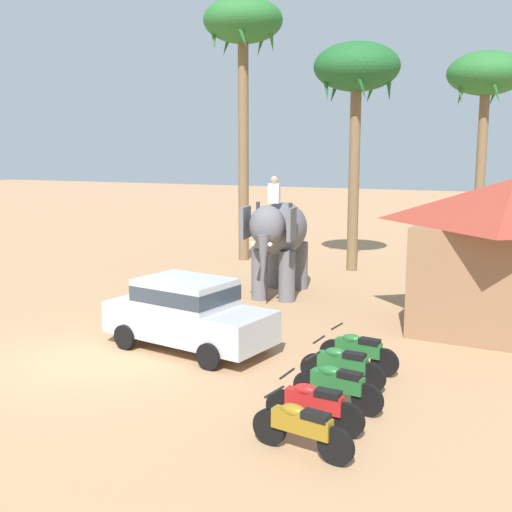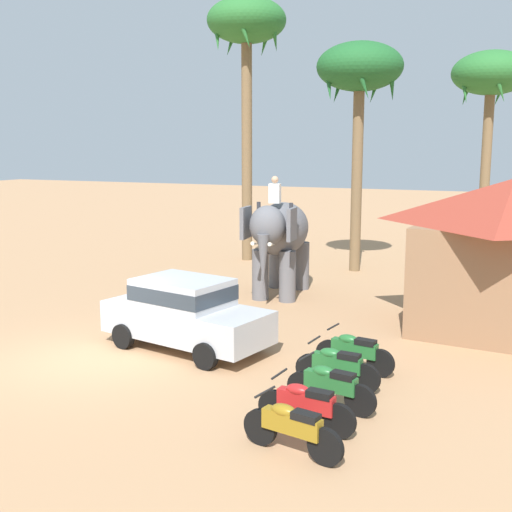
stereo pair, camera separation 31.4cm
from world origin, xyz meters
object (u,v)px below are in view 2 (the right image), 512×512
car_sedan_foreground (185,311)px  motorcycle_mid_row (330,385)px  roadside_hut (510,252)px  elephant_with_mahout (280,235)px  motorcycle_far_in_row (354,351)px  palm_tree_left_of_road (360,74)px  motorcycle_fourth_in_row (337,366)px  palm_tree_behind_elephant (247,32)px  motorcycle_second_in_row (306,405)px  palm_tree_near_hut (491,80)px  motorcycle_nearest_camera (292,427)px

car_sedan_foreground → motorcycle_mid_row: size_ratio=2.43×
car_sedan_foreground → roadside_hut: (6.92, 4.50, 1.20)m
car_sedan_foreground → elephant_with_mahout: size_ratio=1.10×
motorcycle_far_in_row → palm_tree_left_of_road: bearing=105.3°
elephant_with_mahout → roadside_hut: size_ratio=0.74×
motorcycle_fourth_in_row → palm_tree_behind_elephant: palm_tree_behind_elephant is taller
motorcycle_fourth_in_row → motorcycle_far_in_row: bearing=86.4°
motorcycle_second_in_row → motorcycle_fourth_in_row: 2.10m
motorcycle_mid_row → car_sedan_foreground: bearing=154.5°
motorcycle_second_in_row → motorcycle_far_in_row: (-0.02, 3.14, 0.00)m
palm_tree_near_hut → roadside_hut: 12.72m
palm_tree_near_hut → palm_tree_behind_elephant: bearing=-154.6°
car_sedan_foreground → elephant_with_mahout: elephant_with_mahout is taller
motorcycle_far_in_row → palm_tree_near_hut: bearing=85.7°
elephant_with_mahout → motorcycle_far_in_row: size_ratio=2.21×
motorcycle_second_in_row → roadside_hut: size_ratio=0.34×
motorcycle_second_in_row → palm_tree_left_of_road: palm_tree_left_of_road is taller
elephant_with_mahout → palm_tree_behind_elephant: size_ratio=0.37×
elephant_with_mahout → motorcycle_mid_row: size_ratio=2.21×
motorcycle_fourth_in_row → palm_tree_left_of_road: bearing=103.8°
motorcycle_fourth_in_row → motorcycle_second_in_row: bearing=-87.6°
car_sedan_foreground → motorcycle_mid_row: bearing=-25.5°
motorcycle_nearest_camera → palm_tree_behind_elephant: 19.63m
motorcycle_far_in_row → palm_tree_behind_elephant: 16.53m
motorcycle_second_in_row → motorcycle_far_in_row: 3.14m
motorcycle_nearest_camera → motorcycle_mid_row: bearing=89.4°
motorcycle_far_in_row → palm_tree_behind_elephant: (-7.87, 11.54, 8.85)m
motorcycle_fourth_in_row → palm_tree_near_hut: 18.33m
car_sedan_foreground → motorcycle_second_in_row: (4.13, -3.05, -0.46)m
car_sedan_foreground → motorcycle_fourth_in_row: 4.18m
palm_tree_behind_elephant → palm_tree_left_of_road: (4.84, -0.51, -1.90)m
car_sedan_foreground → palm_tree_near_hut: bearing=71.6°
motorcycle_fourth_in_row → car_sedan_foreground: bearing=166.7°
palm_tree_behind_elephant → motorcycle_mid_row: bearing=-59.6°
car_sedan_foreground → motorcycle_far_in_row: (4.10, 0.09, -0.46)m
motorcycle_second_in_row → roadside_hut: roadside_hut is taller
motorcycle_nearest_camera → car_sedan_foreground: bearing=136.8°
palm_tree_behind_elephant → elephant_with_mahout: bearing=-56.2°
palm_tree_left_of_road → motorcycle_mid_row: bearing=-76.5°
motorcycle_nearest_camera → motorcycle_second_in_row: same height
motorcycle_second_in_row → palm_tree_near_hut: size_ratio=0.21×
roadside_hut → motorcycle_mid_row: bearing=-112.3°
motorcycle_fourth_in_row → motorcycle_far_in_row: 1.05m
elephant_with_mahout → roadside_hut: (6.92, -1.51, 0.13)m
motorcycle_mid_row → motorcycle_fourth_in_row: (-0.20, 1.07, 0.00)m
elephant_with_mahout → motorcycle_fourth_in_row: (4.05, -6.96, -1.53)m
elephant_with_mahout → palm_tree_left_of_road: palm_tree_left_of_road is taller
elephant_with_mahout → motorcycle_far_in_row: elephant_with_mahout is taller
car_sedan_foreground → motorcycle_mid_row: car_sedan_foreground is taller
motorcycle_fourth_in_row → palm_tree_near_hut: (1.27, 16.89, 7.01)m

